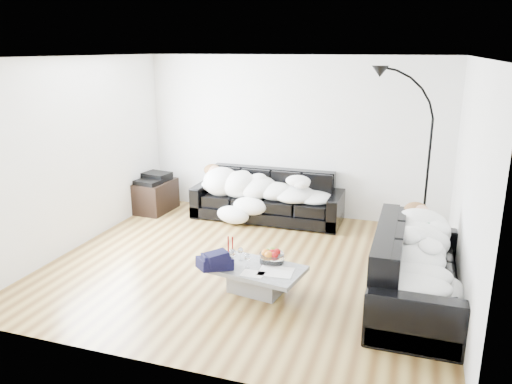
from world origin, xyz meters
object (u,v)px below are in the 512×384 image
(sofa_back, at_px, (267,196))
(wine_glass_c, at_px, (247,261))
(fruit_bowl, at_px, (272,255))
(wine_glass_a, at_px, (241,254))
(sofa_right, at_px, (417,267))
(av_cabinet, at_px, (155,196))
(candle_left, at_px, (228,247))
(shoes, at_px, (395,317))
(sleeper_back, at_px, (266,183))
(floor_lamp, at_px, (428,168))
(coffee_table, at_px, (256,279))
(wine_glass_b, at_px, (232,257))
(candle_right, at_px, (233,246))
(sleeper_right, at_px, (419,249))
(stereo, at_px, (154,178))

(sofa_back, xyz_separation_m, wine_glass_c, (0.54, -2.52, 0.00))
(fruit_bowl, relative_size, wine_glass_a, 1.86)
(sofa_right, height_order, av_cabinet, sofa_right)
(candle_left, relative_size, shoes, 0.60)
(sleeper_back, height_order, floor_lamp, floor_lamp)
(coffee_table, bearing_deg, candle_left, 155.56)
(candle_left, distance_m, shoes, 2.03)
(wine_glass_c, bearing_deg, wine_glass_b, 170.74)
(coffee_table, xyz_separation_m, wine_glass_a, (-0.23, 0.13, 0.23))
(wine_glass_a, bearing_deg, candle_right, 142.09)
(sofa_back, xyz_separation_m, candle_left, (0.22, -2.29, 0.04))
(wine_glass_c, height_order, candle_right, candle_right)
(wine_glass_a, xyz_separation_m, candle_left, (-0.18, 0.06, 0.05))
(candle_left, bearing_deg, sleeper_right, 3.10)
(wine_glass_b, distance_m, wine_glass_c, 0.19)
(wine_glass_a, xyz_separation_m, av_cabinet, (-2.35, 2.17, -0.13))
(sofa_back, bearing_deg, stereo, -174.64)
(coffee_table, relative_size, floor_lamp, 0.49)
(coffee_table, bearing_deg, sleeper_back, 104.48)
(sofa_right, height_order, fruit_bowl, sofa_right)
(wine_glass_c, bearing_deg, candle_right, 135.10)
(wine_glass_a, bearing_deg, floor_lamp, 47.08)
(coffee_table, relative_size, wine_glass_b, 5.78)
(wine_glass_a, bearing_deg, sleeper_right, 5.06)
(wine_glass_b, xyz_separation_m, candle_right, (-0.10, 0.25, 0.02))
(sofa_right, xyz_separation_m, sleeper_back, (-2.36, 2.13, 0.20))
(sofa_right, bearing_deg, sleeper_back, 47.97)
(wine_glass_b, bearing_deg, sofa_right, 8.99)
(sleeper_back, distance_m, wine_glass_a, 2.35)
(fruit_bowl, relative_size, wine_glass_c, 1.69)
(shoes, xyz_separation_m, stereo, (-4.14, 2.45, 0.54))
(wine_glass_b, distance_m, av_cabinet, 3.27)
(sofa_back, relative_size, floor_lamp, 1.11)
(sleeper_back, xyz_separation_m, av_cabinet, (-1.95, -0.13, -0.36))
(coffee_table, xyz_separation_m, shoes, (1.56, -0.15, -0.11))
(sofa_right, xyz_separation_m, shoes, (-0.17, -0.45, -0.38))
(sleeper_right, relative_size, shoes, 4.27)
(wine_glass_c, distance_m, stereo, 3.43)
(wine_glass_a, height_order, candle_left, candle_left)
(wine_glass_a, bearing_deg, fruit_bowl, 8.08)
(sofa_right, xyz_separation_m, wine_glass_a, (-1.96, -0.17, -0.04))
(wine_glass_c, distance_m, av_cabinet, 3.43)
(floor_lamp, bearing_deg, wine_glass_b, -120.37)
(candle_right, bearing_deg, sofa_back, 96.51)
(sofa_back, bearing_deg, candle_left, -84.48)
(sleeper_right, bearing_deg, candle_left, 93.10)
(sleeper_right, distance_m, av_cabinet, 4.77)
(wine_glass_c, distance_m, floor_lamp, 3.08)
(fruit_bowl, distance_m, candle_right, 0.51)
(wine_glass_c, xyz_separation_m, candle_left, (-0.32, 0.23, 0.04))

